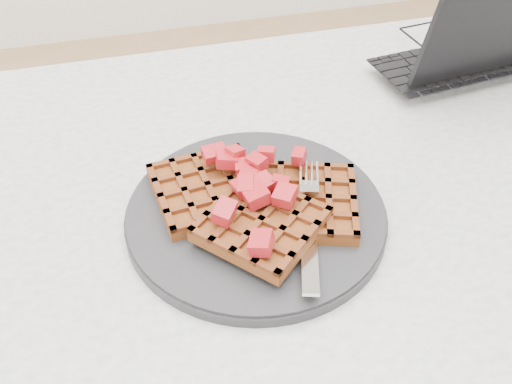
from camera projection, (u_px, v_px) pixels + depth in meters
table at (303, 274)px, 0.71m from camera, size 1.20×0.80×0.75m
plate at (256, 214)px, 0.62m from camera, size 0.28×0.28×0.02m
waffles at (257, 203)px, 0.60m from camera, size 0.23×0.21×0.03m
strawberry_pile at (256, 182)px, 0.58m from camera, size 0.15×0.15×0.02m
fork at (309, 222)px, 0.58m from camera, size 0.08×0.18×0.02m
laptop at (464, 45)px, 0.84m from camera, size 0.30×0.24×0.19m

